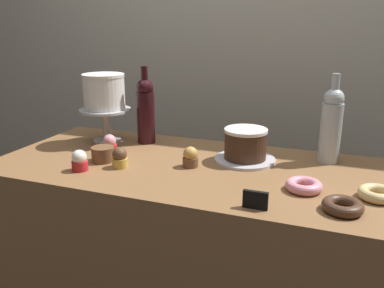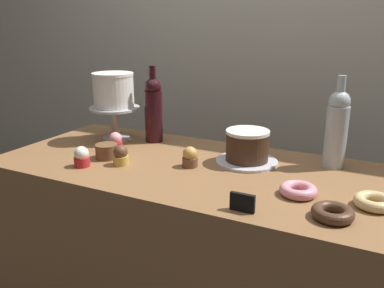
{
  "view_description": "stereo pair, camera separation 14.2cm",
  "coord_description": "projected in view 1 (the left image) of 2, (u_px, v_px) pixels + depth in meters",
  "views": [
    {
      "loc": [
        0.48,
        -1.27,
        1.41
      ],
      "look_at": [
        0.0,
        0.0,
        1.0
      ],
      "focal_mm": 37.24,
      "sensor_mm": 36.0,
      "label": 1
    },
    {
      "loc": [
        0.61,
        -1.21,
        1.41
      ],
      "look_at": [
        0.0,
        0.0,
        1.0
      ],
      "focal_mm": 37.24,
      "sensor_mm": 36.0,
      "label": 2
    }
  ],
  "objects": [
    {
      "name": "chocolate_round_cake",
      "position": [
        245.0,
        144.0,
        1.47
      ],
      "size": [
        0.16,
        0.16,
        0.11
      ],
      "color": "#3D2619",
      "rests_on": "silver_serving_platter"
    },
    {
      "name": "cupcake_caramel",
      "position": [
        191.0,
        157.0,
        1.42
      ],
      "size": [
        0.06,
        0.06,
        0.07
      ],
      "color": "brown",
      "rests_on": "display_counter"
    },
    {
      "name": "donut_chocolate",
      "position": [
        343.0,
        206.0,
        1.08
      ],
      "size": [
        0.11,
        0.11,
        0.03
      ],
      "color": "#472D1E",
      "rests_on": "display_counter"
    },
    {
      "name": "cupcake_vanilla",
      "position": [
        80.0,
        161.0,
        1.38
      ],
      "size": [
        0.06,
        0.06,
        0.07
      ],
      "color": "red",
      "rests_on": "display_counter"
    },
    {
      "name": "display_counter",
      "position": [
        192.0,
        274.0,
        1.58
      ],
      "size": [
        1.46,
        0.66,
        0.92
      ],
      "color": "brown",
      "rests_on": "ground_plane"
    },
    {
      "name": "donut_glazed",
      "position": [
        377.0,
        194.0,
        1.16
      ],
      "size": [
        0.11,
        0.11,
        0.03
      ],
      "color": "#E0C17F",
      "rests_on": "display_counter"
    },
    {
      "name": "price_sign_chalkboard",
      "position": [
        255.0,
        200.0,
        1.1
      ],
      "size": [
        0.07,
        0.01,
        0.05
      ],
      "color": "black",
      "rests_on": "display_counter"
    },
    {
      "name": "cake_stand_pedestal",
      "position": [
        106.0,
        120.0,
        1.69
      ],
      "size": [
        0.22,
        0.22,
        0.15
      ],
      "color": "#B2B2B7",
      "rests_on": "display_counter"
    },
    {
      "name": "cookie_stack",
      "position": [
        103.0,
        154.0,
        1.48
      ],
      "size": [
        0.08,
        0.08,
        0.05
      ],
      "color": "brown",
      "rests_on": "display_counter"
    },
    {
      "name": "silver_serving_platter",
      "position": [
        245.0,
        159.0,
        1.49
      ],
      "size": [
        0.23,
        0.23,
        0.01
      ],
      "color": "silver",
      "rests_on": "display_counter"
    },
    {
      "name": "wine_bottle_dark_red",
      "position": [
        146.0,
        110.0,
        1.68
      ],
      "size": [
        0.08,
        0.08,
        0.33
      ],
      "color": "black",
      "rests_on": "display_counter"
    },
    {
      "name": "donut_pink",
      "position": [
        304.0,
        186.0,
        1.22
      ],
      "size": [
        0.11,
        0.11,
        0.03
      ],
      "color": "pink",
      "rests_on": "display_counter"
    },
    {
      "name": "back_wall",
      "position": [
        251.0,
        45.0,
        2.14
      ],
      "size": [
        6.0,
        0.05,
        2.6
      ],
      "color": "#BCB7A8",
      "rests_on": "ground_plane"
    },
    {
      "name": "wine_bottle_clear",
      "position": [
        331.0,
        124.0,
        1.44
      ],
      "size": [
        0.08,
        0.08,
        0.33
      ],
      "color": "#B2BCC1",
      "rests_on": "display_counter"
    },
    {
      "name": "cupcake_strawberry",
      "position": [
        110.0,
        144.0,
        1.57
      ],
      "size": [
        0.06,
        0.06,
        0.07
      ],
      "color": "red",
      "rests_on": "display_counter"
    },
    {
      "name": "cupcake_chocolate",
      "position": [
        120.0,
        158.0,
        1.41
      ],
      "size": [
        0.06,
        0.06,
        0.07
      ],
      "color": "gold",
      "rests_on": "display_counter"
    },
    {
      "name": "white_layer_cake",
      "position": [
        104.0,
        91.0,
        1.66
      ],
      "size": [
        0.17,
        0.17,
        0.15
      ],
      "color": "white",
      "rests_on": "cake_stand_pedestal"
    }
  ]
}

